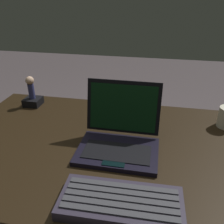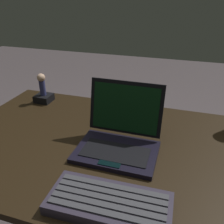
% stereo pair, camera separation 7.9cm
% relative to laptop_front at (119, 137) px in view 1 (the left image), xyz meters
% --- Properties ---
extents(desk, '(1.32, 0.73, 0.71)m').
position_rel_laptop_front_xyz_m(desk, '(0.02, 0.01, -0.13)').
color(desk, black).
rests_on(desk, ground).
extents(laptop_front, '(0.27, 0.23, 0.22)m').
position_rel_laptop_front_xyz_m(laptop_front, '(0.00, 0.00, 0.00)').
color(laptop_front, black).
rests_on(laptop_front, desk).
extents(external_keyboard, '(0.32, 0.15, 0.03)m').
position_rel_laptop_front_xyz_m(external_keyboard, '(0.05, -0.26, -0.03)').
color(external_keyboard, '#2C2634').
rests_on(external_keyboard, desk).
extents(figurine_stand, '(0.08, 0.08, 0.03)m').
position_rel_laptop_front_xyz_m(figurine_stand, '(-0.47, 0.27, -0.03)').
color(figurine_stand, black).
rests_on(figurine_stand, desk).
extents(figurine, '(0.04, 0.04, 0.11)m').
position_rel_laptop_front_xyz_m(figurine, '(-0.47, 0.27, 0.05)').
color(figurine, navy).
rests_on(figurine, figurine_stand).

